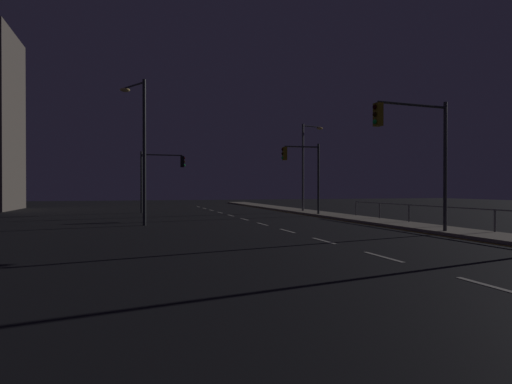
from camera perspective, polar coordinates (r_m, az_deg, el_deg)
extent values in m
plane|color=black|center=(20.77, 3.70, -5.09)|extent=(112.00, 112.00, 0.00)
cube|color=#9E937F|center=(24.02, 19.49, -4.19)|extent=(2.38, 77.00, 0.14)
cube|color=silver|center=(10.09, 29.22, -11.03)|extent=(0.14, 2.00, 0.01)
cube|color=silver|center=(13.16, 16.58, -8.30)|extent=(0.14, 2.00, 0.01)
cube|color=silver|center=(16.63, 9.04, -6.45)|extent=(0.14, 2.00, 0.01)
cube|color=silver|center=(20.30, 4.19, -5.20)|extent=(0.14, 2.00, 0.01)
cube|color=silver|center=(24.07, 0.85, -4.31)|extent=(0.14, 2.00, 0.01)
cube|color=silver|center=(27.91, -1.57, -3.65)|extent=(0.14, 2.00, 0.01)
cube|color=silver|center=(31.79, -3.40, -3.15)|extent=(0.14, 2.00, 0.01)
cube|color=silver|center=(35.69, -4.83, -2.76)|extent=(0.14, 2.00, 0.01)
cube|color=silver|center=(39.61, -5.98, -2.44)|extent=(0.14, 2.00, 0.01)
cube|color=silver|center=(43.55, -6.92, -2.18)|extent=(0.14, 2.00, 0.01)
cube|color=silver|center=(47.50, -7.70, -1.96)|extent=(0.14, 2.00, 0.01)
cube|color=gold|center=(27.54, 10.93, -3.72)|extent=(0.14, 53.00, 0.01)
cylinder|color=#2D3033|center=(31.76, 8.33, 1.75)|extent=(0.16, 0.16, 5.17)
cylinder|color=#38383D|center=(31.45, 6.13, 6.03)|extent=(2.59, 0.26, 0.11)
cube|color=olive|center=(31.01, 3.85, 5.14)|extent=(0.30, 0.36, 0.95)
sphere|color=black|center=(30.99, 3.58, 5.70)|extent=(0.20, 0.20, 0.20)
sphere|color=black|center=(30.96, 3.58, 5.14)|extent=(0.20, 0.20, 0.20)
sphere|color=#19D84C|center=(30.94, 3.58, 4.59)|extent=(0.20, 0.20, 0.20)
cylinder|color=#2D3033|center=(36.26, -15.06, 1.27)|extent=(0.16, 0.16, 5.06)
cylinder|color=#38383D|center=(36.46, -12.44, 4.86)|extent=(3.34, 0.15, 0.11)
cube|color=black|center=(36.59, -9.82, 4.02)|extent=(0.28, 0.34, 0.95)
sphere|color=black|center=(36.63, -9.58, 4.49)|extent=(0.20, 0.20, 0.20)
sphere|color=black|center=(36.61, -9.58, 4.02)|extent=(0.20, 0.20, 0.20)
sphere|color=#19D84C|center=(36.59, -9.58, 3.55)|extent=(0.20, 0.20, 0.20)
cylinder|color=#38383D|center=(20.59, 23.94, 3.13)|extent=(0.16, 0.16, 5.68)
cylinder|color=#2D3033|center=(19.67, 20.22, 10.87)|extent=(3.57, 0.41, 0.11)
cube|color=olive|center=(18.47, 15.99, 9.91)|extent=(0.31, 0.36, 0.95)
sphere|color=black|center=(18.43, 15.60, 10.88)|extent=(0.20, 0.20, 0.20)
sphere|color=black|center=(18.37, 15.60, 9.96)|extent=(0.20, 0.20, 0.20)
sphere|color=#19D84C|center=(18.33, 15.60, 9.03)|extent=(0.20, 0.20, 0.20)
cylinder|color=#4C4C51|center=(36.36, 6.28, 3.30)|extent=(0.18, 0.18, 7.34)
cylinder|color=#4C4C51|center=(37.21, 7.41, 8.67)|extent=(1.74, 0.49, 0.10)
ellipsoid|color=#F9D172|center=(37.72, 8.50, 8.41)|extent=(0.56, 0.36, 0.24)
cylinder|color=#2D3033|center=(24.03, -14.69, 5.12)|extent=(0.18, 0.18, 7.93)
cylinder|color=#4C4C51|center=(25.47, -15.94, 13.55)|extent=(1.11, 1.78, 0.10)
ellipsoid|color=#F9D172|center=(26.30, -17.09, 12.90)|extent=(0.56, 0.36, 0.24)
cylinder|color=#59595E|center=(21.11, 29.28, -3.38)|extent=(0.09, 0.09, 0.95)
cylinder|color=#59595E|center=(23.28, 24.05, -3.01)|extent=(0.09, 0.09, 0.95)
cylinder|color=#59595E|center=(25.60, 19.76, -2.68)|extent=(0.09, 0.09, 0.95)
cylinder|color=#59595E|center=(28.05, 16.19, -2.40)|extent=(0.09, 0.09, 0.95)
cylinder|color=#59595E|center=(30.59, 13.21, -2.16)|extent=(0.09, 0.09, 0.95)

